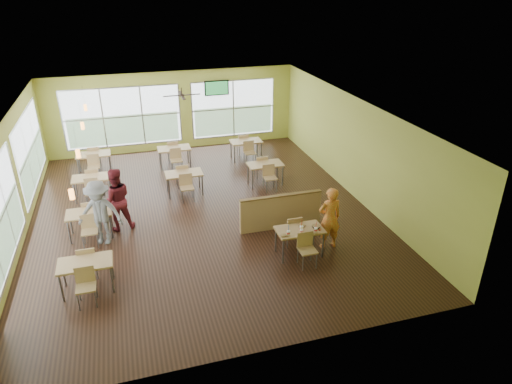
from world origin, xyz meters
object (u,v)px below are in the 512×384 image
half_wall_divider (281,211)px  man_plaid (329,218)px  food_basket (316,226)px  main_table (300,233)px

half_wall_divider → man_plaid: size_ratio=1.38×
half_wall_divider → food_basket: size_ratio=10.52×
main_table → half_wall_divider: bearing=90.0°
half_wall_divider → man_plaid: man_plaid is taller
food_basket → main_table: bearing=174.7°
man_plaid → food_basket: bearing=19.0°
half_wall_divider → man_plaid: 1.63m
main_table → food_basket: size_ratio=6.66×
main_table → half_wall_divider: 1.45m
main_table → man_plaid: (0.87, 0.12, 0.24)m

